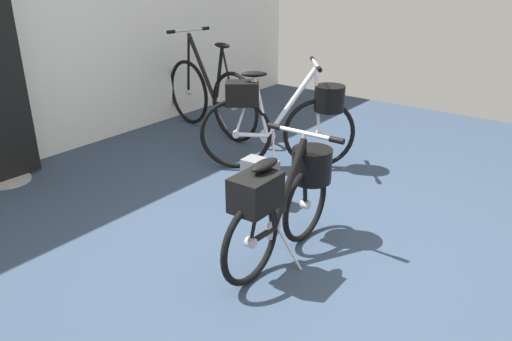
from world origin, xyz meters
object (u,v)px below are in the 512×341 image
(folding_bike_foreground, at_px, (285,196))
(display_bike_right, at_px, (283,116))
(display_bike_left, at_px, (210,96))
(backpack_on_floor, at_px, (260,182))

(folding_bike_foreground, bearing_deg, display_bike_right, 34.79)
(display_bike_left, distance_m, display_bike_right, 1.26)
(folding_bike_foreground, distance_m, display_bike_left, 2.57)
(folding_bike_foreground, relative_size, display_bike_right, 1.01)
(display_bike_left, xyz_separation_m, backpack_on_floor, (-1.06, -1.47, -0.23))
(folding_bike_foreground, xyz_separation_m, display_bike_left, (1.57, 2.03, -0.02))
(display_bike_left, height_order, display_bike_right, display_bike_left)
(folding_bike_foreground, height_order, display_bike_right, display_bike_right)
(folding_bike_foreground, distance_m, backpack_on_floor, 0.80)
(folding_bike_foreground, height_order, backpack_on_floor, folding_bike_foreground)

